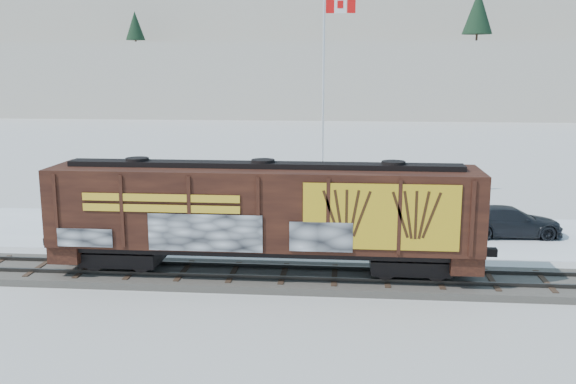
# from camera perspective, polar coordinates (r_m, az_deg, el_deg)

# --- Properties ---
(ground) EXTENTS (500.00, 500.00, 0.00)m
(ground) POSITION_cam_1_polar(r_m,az_deg,el_deg) (25.44, 4.15, -7.99)
(ground) COLOR white
(ground) RESTS_ON ground
(rail_track) EXTENTS (50.00, 3.40, 0.43)m
(rail_track) POSITION_cam_1_polar(r_m,az_deg,el_deg) (25.39, 4.15, -7.67)
(rail_track) COLOR #59544C
(rail_track) RESTS_ON ground
(parking_strip) EXTENTS (40.00, 8.00, 0.03)m
(parking_strip) POSITION_cam_1_polar(r_m,az_deg,el_deg) (32.61, 4.42, -3.65)
(parking_strip) COLOR white
(parking_strip) RESTS_ON ground
(hillside) EXTENTS (360.00, 110.00, 93.00)m
(hillside) POSITION_cam_1_polar(r_m,az_deg,el_deg) (163.94, 5.25, 13.21)
(hillside) COLOR white
(hillside) RESTS_ON ground
(hopper_railcar) EXTENTS (16.44, 3.06, 4.28)m
(hopper_railcar) POSITION_cam_1_polar(r_m,az_deg,el_deg) (24.86, -2.20, -1.67)
(hopper_railcar) COLOR black
(hopper_railcar) RESTS_ON rail_track
(flagpole) EXTENTS (2.30, 0.90, 12.58)m
(flagpole) POSITION_cam_1_polar(r_m,az_deg,el_deg) (39.43, 3.27, 5.89)
(flagpole) COLOR silver
(flagpole) RESTS_ON ground
(car_silver) EXTENTS (4.74, 3.01, 1.50)m
(car_silver) POSITION_cam_1_polar(r_m,az_deg,el_deg) (33.26, -15.53, -2.38)
(car_silver) COLOR #A5A8AD
(car_silver) RESTS_ON parking_strip
(car_white) EXTENTS (4.39, 2.57, 1.37)m
(car_white) POSITION_cam_1_polar(r_m,az_deg,el_deg) (33.48, 9.83, -2.16)
(car_white) COLOR silver
(car_white) RESTS_ON parking_strip
(car_dark) EXTENTS (5.22, 2.41, 1.48)m
(car_dark) POSITION_cam_1_polar(r_m,az_deg,el_deg) (33.57, 19.06, -2.48)
(car_dark) COLOR black
(car_dark) RESTS_ON parking_strip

